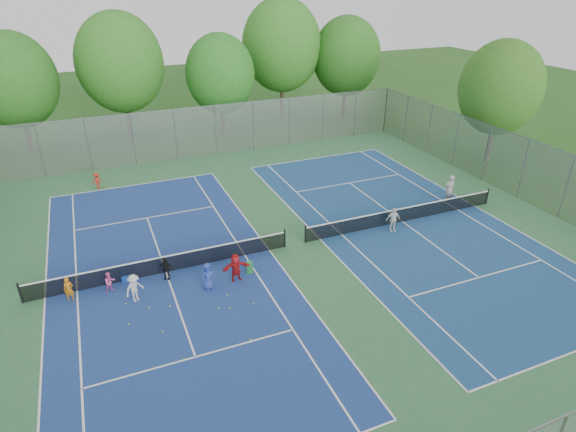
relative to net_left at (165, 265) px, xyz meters
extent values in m
plane|color=#224F18|center=(7.00, 0.00, -0.46)|extent=(120.00, 120.00, 0.00)
cube|color=#30673C|center=(7.00, 0.00, -0.45)|extent=(32.00, 32.00, 0.01)
cube|color=navy|center=(0.00, 0.00, -0.44)|extent=(10.97, 23.77, 0.01)
cube|color=navy|center=(14.00, 0.00, -0.44)|extent=(10.97, 23.77, 0.01)
cube|color=black|center=(0.00, 0.00, 0.00)|extent=(12.87, 0.10, 0.91)
cube|color=black|center=(14.00, 0.00, 0.00)|extent=(12.87, 0.10, 0.91)
cube|color=gray|center=(7.00, 16.00, 1.54)|extent=(32.00, 0.10, 4.00)
cube|color=gray|center=(23.00, 0.00, 1.54)|extent=(0.10, 32.00, 4.00)
cylinder|color=#443326|center=(-7.00, 22.00, 1.29)|extent=(0.36, 0.36, 3.50)
ellipsoid|color=#265D1B|center=(-7.00, 22.00, 5.45)|extent=(6.40, 6.40, 7.36)
cylinder|color=#443326|center=(1.00, 23.00, 1.47)|extent=(0.36, 0.36, 3.85)
ellipsoid|color=#2C671E|center=(1.00, 23.00, 6.10)|extent=(7.20, 7.20, 8.28)
cylinder|color=#443326|center=(9.00, 21.00, 1.12)|extent=(0.36, 0.36, 3.15)
ellipsoid|color=#25671D|center=(9.00, 21.00, 4.95)|extent=(6.00, 6.00, 6.90)
cylinder|color=#443326|center=(16.00, 24.00, 1.65)|extent=(0.36, 0.36, 4.20)
ellipsoid|color=#2D6A1E|center=(16.00, 24.00, 6.59)|extent=(7.60, 7.60, 8.74)
cylinder|color=#443326|center=(22.00, 22.00, 1.29)|extent=(0.36, 0.36, 3.50)
ellipsoid|color=#275E1B|center=(22.00, 22.00, 5.52)|extent=(6.60, 6.60, 7.59)
cylinder|color=#443326|center=(26.00, 6.00, 1.29)|extent=(0.36, 0.36, 3.50)
ellipsoid|color=#2C5C1A|center=(26.00, 6.00, 5.29)|extent=(6.00, 6.00, 6.90)
cube|color=blue|center=(-1.88, 0.01, -0.31)|extent=(0.44, 0.44, 0.29)
cube|color=#268B37|center=(3.84, -1.61, -0.16)|extent=(0.34, 0.34, 0.59)
imported|color=#C87212|center=(-4.37, -0.60, 0.14)|extent=(0.47, 0.35, 1.18)
imported|color=pink|center=(-2.62, -0.60, 0.06)|extent=(0.60, 0.53, 1.03)
imported|color=beige|center=(-1.64, -1.80, 0.24)|extent=(1.03, 0.86, 1.38)
imported|color=black|center=(-0.05, -0.60, 0.14)|extent=(0.76, 0.55, 1.19)
imported|color=#2A3E9B|center=(1.63, -2.14, 0.23)|extent=(0.78, 0.64, 1.37)
imported|color=#B2191C|center=(3.03, -2.01, 0.27)|extent=(1.36, 0.46, 1.46)
imported|color=#A92618|center=(-2.43, 12.33, 0.11)|extent=(0.84, 0.66, 1.14)
imported|color=#939496|center=(18.14, 1.03, 0.52)|extent=(0.73, 0.50, 1.95)
imported|color=silver|center=(12.79, -0.70, 0.28)|extent=(0.90, 0.49, 1.46)
sphere|color=#BDD732|center=(-2.12, -1.92, -0.42)|extent=(0.07, 0.07, 0.07)
sphere|color=#C3E635|center=(-2.17, -3.45, -0.42)|extent=(0.07, 0.07, 0.07)
sphere|color=yellow|center=(-1.54, -6.41, -0.42)|extent=(0.07, 0.07, 0.07)
sphere|color=yellow|center=(-0.32, -2.85, -0.42)|extent=(0.07, 0.07, 0.07)
sphere|color=#BAD331|center=(-0.43, -6.38, -0.42)|extent=(0.07, 0.07, 0.07)
sphere|color=#9FC22D|center=(2.09, -4.03, -0.42)|extent=(0.07, 0.07, 0.07)
sphere|color=gold|center=(2.26, -3.04, -0.42)|extent=(0.07, 0.07, 0.07)
sphere|color=#D1DF34|center=(-1.20, -2.61, -0.42)|extent=(0.07, 0.07, 0.07)
sphere|color=gold|center=(3.16, -4.12, -0.42)|extent=(0.07, 0.07, 0.07)
sphere|color=#CEEE37|center=(-0.93, -4.45, -0.42)|extent=(0.07, 0.07, 0.07)
sphere|color=#BFDD33|center=(1.62, -3.87, -0.42)|extent=(0.07, 0.07, 0.07)
sphere|color=#A6CA2E|center=(2.27, -6.32, -0.42)|extent=(0.07, 0.07, 0.07)
camera|label=1|loc=(-2.16, -20.79, 12.86)|focal=30.00mm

